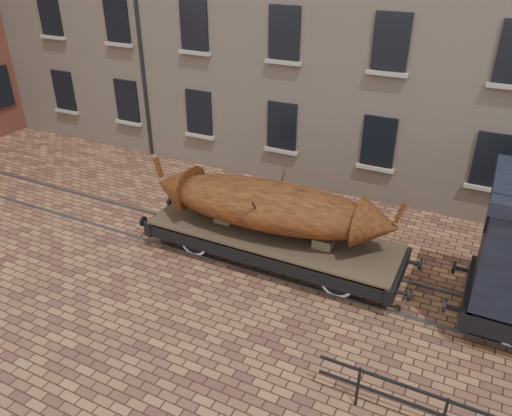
% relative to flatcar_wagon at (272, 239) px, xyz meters
% --- Properties ---
extents(ground, '(90.00, 90.00, 0.00)m').
position_rel_flatcar_wagon_xyz_m(ground, '(0.59, 0.00, -0.75)').
color(ground, '#513027').
extents(rail_track, '(30.00, 1.52, 0.06)m').
position_rel_flatcar_wagon_xyz_m(rail_track, '(0.59, 0.00, -0.72)').
color(rail_track, '#59595E').
rests_on(rail_track, ground).
extents(flatcar_wagon, '(7.96, 2.16, 1.20)m').
position_rel_flatcar_wagon_xyz_m(flatcar_wagon, '(0.00, 0.00, 0.00)').
color(flatcar_wagon, '#463628').
rests_on(flatcar_wagon, ground).
extents(iron_boat, '(7.10, 2.32, 1.68)m').
position_rel_flatcar_wagon_xyz_m(iron_boat, '(-0.12, 0.00, 1.05)').
color(iron_boat, brown).
rests_on(iron_boat, flatcar_wagon).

